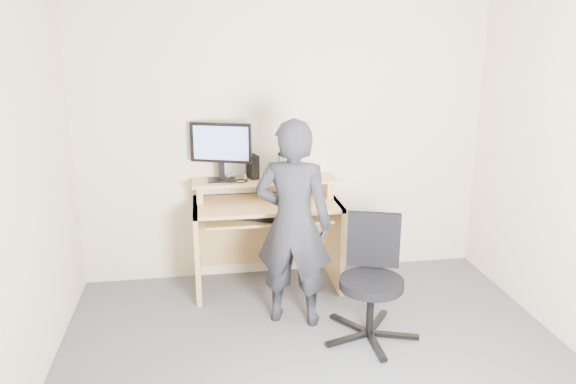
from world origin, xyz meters
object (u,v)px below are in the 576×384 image
object	(u,v)px
monitor	(221,146)
person	(293,224)
desk	(266,222)
office_chair	(372,274)

from	to	relation	value
monitor	person	bearing A→B (deg)	-38.19
monitor	person	world-z (taller)	person
desk	monitor	xyz separation A→B (m)	(-0.35, 0.06, 0.65)
desk	person	bearing A→B (deg)	-79.97
monitor	person	size ratio (longest dim) A/B	0.32
person	monitor	bearing A→B (deg)	-37.46
desk	person	distance (m)	0.73
monitor	office_chair	distance (m)	1.60
desk	monitor	distance (m)	0.75
office_chair	desk	bearing A→B (deg)	141.99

